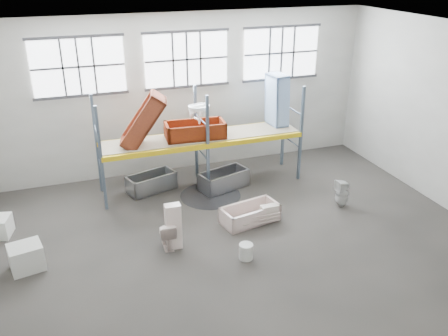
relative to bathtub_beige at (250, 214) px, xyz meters
name	(u,v)px	position (x,y,z in m)	size (l,w,h in m)	color
floor	(244,245)	(-0.53, -0.93, -0.28)	(12.00, 10.00, 0.10)	#4C4641
ceiling	(248,33)	(-0.53, -0.93, 4.82)	(12.00, 10.00, 0.10)	silver
wall_back	(187,93)	(-0.53, 4.12, 2.27)	(12.00, 0.10, 5.00)	#A7A49B
wall_front	(386,281)	(-0.53, -5.98, 2.27)	(12.00, 0.10, 5.00)	#B9B6AA
window_left	(78,67)	(-3.73, 4.01, 3.37)	(2.60, 0.04, 1.60)	white
window_mid	(187,59)	(-0.53, 4.01, 3.37)	(2.60, 0.04, 1.60)	white
window_right	(281,53)	(2.67, 4.01, 3.37)	(2.60, 0.04, 1.60)	white
rack_upright_la	(101,160)	(-3.53, 1.97, 1.27)	(0.08, 0.08, 3.00)	slate
rack_upright_lb	(97,144)	(-3.53, 3.17, 1.27)	(0.08, 0.08, 3.00)	slate
rack_upright_ma	(208,146)	(-0.53, 1.97, 1.27)	(0.08, 0.08, 3.00)	slate
rack_upright_mb	(196,133)	(-0.53, 3.17, 1.27)	(0.08, 0.08, 3.00)	slate
rack_upright_ra	(301,134)	(2.47, 1.97, 1.27)	(0.08, 0.08, 3.00)	slate
rack_upright_rb	(284,122)	(2.47, 3.17, 1.27)	(0.08, 0.08, 3.00)	slate
rack_beam_front	(208,146)	(-0.53, 1.97, 1.27)	(6.00, 0.10, 0.14)	yellow
rack_beam_back	(196,133)	(-0.53, 3.17, 1.27)	(6.00, 0.10, 0.14)	yellow
shelf_deck	(202,137)	(-0.53, 2.57, 1.35)	(5.90, 1.10, 0.03)	gray
wet_patch	(211,195)	(-0.53, 1.77, -0.22)	(1.80, 1.80, 0.00)	black
bathtub_beige	(250,214)	(0.00, 0.00, 0.00)	(1.54, 0.72, 0.45)	beige
cistern_spare	(269,213)	(0.46, -0.19, 0.05)	(0.45, 0.21, 0.43)	beige
sink_in_tub	(243,223)	(-0.31, -0.26, -0.07)	(0.41, 0.41, 0.14)	beige
toilet_beige	(167,234)	(-2.36, -0.43, 0.13)	(0.39, 0.69, 0.71)	beige
cistern_tall	(173,226)	(-2.21, -0.53, 0.36)	(0.38, 0.24, 1.17)	silver
toilet_white	(342,193)	(2.76, -0.08, 0.17)	(0.36, 0.37, 0.80)	silver
steel_tub_left	(151,182)	(-2.10, 2.70, 0.04)	(1.43, 0.67, 0.53)	#B5BABD
steel_tub_right	(224,180)	(0.01, 2.13, 0.05)	(1.49, 0.70, 0.55)	#B1B2B9
rust_tub_flat	(195,130)	(-0.74, 2.53, 1.59)	(1.74, 0.82, 0.49)	#7D2E09
rust_tub_tilted	(143,121)	(-2.25, 2.45, 2.07)	(1.69, 0.79, 0.48)	maroon
sink_on_shelf	(199,123)	(-0.65, 2.37, 1.87)	(0.64, 0.49, 0.56)	white
blue_tub_upright	(277,100)	(2.01, 2.81, 2.17)	(1.62, 0.76, 0.46)	#8BADE0
bucket	(246,251)	(-0.74, -1.55, -0.03)	(0.33, 0.33, 0.38)	beige
carton_near	(26,257)	(-5.55, -0.27, 0.08)	(0.71, 0.61, 0.61)	silver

